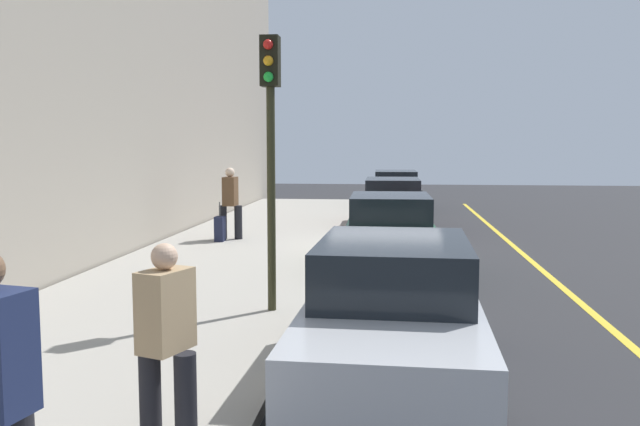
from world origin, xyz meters
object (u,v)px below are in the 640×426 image
pedestrian_brown_coat (230,201)px  traffic_light_pole (271,125)px  pedestrian_tan_coat (166,338)px  rolling_suitcase (220,229)px  parked_car_maroon (393,204)px  parked_car_silver (393,311)px  parked_car_green (390,232)px  parked_car_charcoal (396,190)px

pedestrian_brown_coat → traffic_light_pole: size_ratio=0.46×
pedestrian_tan_coat → rolling_suitcase: (-11.11, -2.50, -0.55)m
parked_car_maroon → traffic_light_pole: traffic_light_pole is taller
pedestrian_brown_coat → traffic_light_pole: traffic_light_pole is taller
parked_car_silver → traffic_light_pole: bearing=-142.6°
parked_car_green → pedestrian_brown_coat: pedestrian_brown_coat is taller
pedestrian_tan_coat → traffic_light_pole: 4.73m
parked_car_green → pedestrian_tan_coat: (8.63, -1.72, 0.26)m
parked_car_silver → pedestrian_tan_coat: bearing=-40.7°
parked_car_maroon → parked_car_green: 6.68m
parked_car_maroon → parked_car_silver: 13.22m
pedestrian_tan_coat → traffic_light_pole: size_ratio=0.42×
parked_car_charcoal → traffic_light_pole: (17.13, -1.81, 2.06)m
pedestrian_brown_coat → traffic_light_pole: (7.16, 2.38, 1.70)m
parked_car_silver → pedestrian_tan_coat: (2.09, -1.79, 0.26)m
parked_car_maroon → rolling_suitcase: size_ratio=4.79×
parked_car_charcoal → traffic_light_pole: traffic_light_pole is taller
parked_car_green → parked_car_silver: 6.54m
parked_car_maroon → parked_car_green: (6.68, -0.03, -0.00)m
parked_car_maroon → parked_car_green: bearing=-0.3°
parked_car_maroon → pedestrian_tan_coat: pedestrian_tan_coat is taller
parked_car_maroon → pedestrian_brown_coat: (3.77, -4.08, 0.36)m
parked_car_green → parked_car_silver: (6.54, 0.07, 0.00)m
parked_car_maroon → parked_car_silver: same height
parked_car_silver → traffic_light_pole: size_ratio=1.14×
parked_car_silver → rolling_suitcase: bearing=-154.6°
pedestrian_tan_coat → pedestrian_brown_coat: bearing=-168.6°
parked_car_maroon → parked_car_green: size_ratio=1.10×
pedestrian_tan_coat → parked_car_maroon: bearing=173.5°
parked_car_charcoal → pedestrian_tan_coat: bearing=-4.9°
pedestrian_tan_coat → rolling_suitcase: bearing=-167.3°
parked_car_silver → pedestrian_brown_coat: pedestrian_brown_coat is taller
parked_car_maroon → pedestrian_brown_coat: 5.57m
parked_car_green → parked_car_silver: size_ratio=0.95×
parked_car_green → traffic_light_pole: (4.25, -1.68, 2.06)m
parked_car_charcoal → pedestrian_brown_coat: 10.82m
pedestrian_brown_coat → pedestrian_tan_coat: pedestrian_brown_coat is taller
parked_car_green → rolling_suitcase: 4.91m
parked_car_charcoal → rolling_suitcase: 11.27m
traffic_light_pole → parked_car_maroon: bearing=171.1°
traffic_light_pole → parked_car_charcoal: bearing=174.0°
parked_car_maroon → rolling_suitcase: bearing=-45.4°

